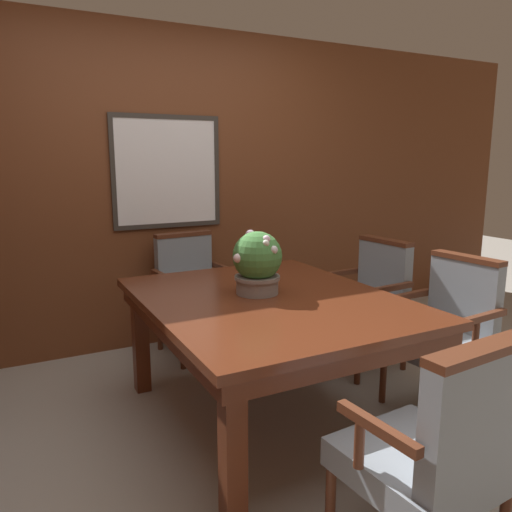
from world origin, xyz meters
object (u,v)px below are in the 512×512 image
object	(u,v)px
dining_table	(269,313)
chair_right_far	(369,298)
chair_head_far	(192,289)
chair_right_near	(448,327)
potted_plant	(257,262)
chair_head_near	(436,449)

from	to	relation	value
dining_table	chair_right_far	distance (m)	1.09
chair_head_far	chair_right_near	bearing A→B (deg)	-60.98
potted_plant	chair_right_far	bearing A→B (deg)	14.77
chair_right_near	chair_right_far	distance (m)	0.69
chair_right_far	chair_head_near	size ratio (longest dim) A/B	1.00
chair_right_near	potted_plant	world-z (taller)	potted_plant
dining_table	potted_plant	xyz separation A→B (m)	(-0.02, 0.09, 0.27)
chair_right_far	dining_table	bearing A→B (deg)	-74.16
chair_right_far	potted_plant	xyz separation A→B (m)	(-1.04, -0.28, 0.41)
dining_table	potted_plant	distance (m)	0.28
dining_table	chair_right_near	size ratio (longest dim) A/B	1.77
chair_head_near	potted_plant	xyz separation A→B (m)	(-0.02, 1.30, 0.41)
dining_table	chair_right_near	world-z (taller)	chair_right_near
chair_right_near	chair_head_far	bearing A→B (deg)	-150.73
dining_table	chair_head_near	distance (m)	1.21
dining_table	potted_plant	size ratio (longest dim) A/B	4.57
chair_head_far	potted_plant	bearing A→B (deg)	-95.88
dining_table	chair_head_far	world-z (taller)	chair_head_far
chair_right_near	chair_head_near	xyz separation A→B (m)	(-1.03, -0.88, 0.00)
dining_table	chair_right_far	size ratio (longest dim) A/B	1.77
chair_right_near	potted_plant	size ratio (longest dim) A/B	2.59
chair_head_far	chair_right_far	bearing A→B (deg)	-44.16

